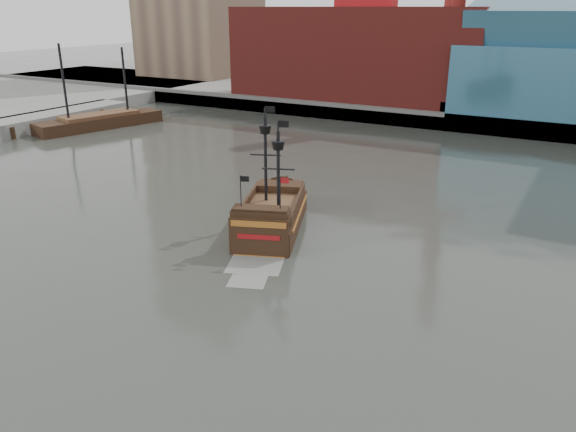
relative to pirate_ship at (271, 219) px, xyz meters
The scene contains 6 objects.
ground 18.06m from the pirate_ship, 67.47° to the right, with size 400.00×400.00×0.00m, color #292C27.
promenade_far 75.66m from the pirate_ship, 84.76° to the left, with size 220.00×60.00×2.00m, color slate.
seawall 46.36m from the pirate_ship, 81.43° to the left, with size 220.00×1.00×2.60m, color #4C4C49.
pier 52.81m from the pirate_ship, 165.36° to the left, with size 6.00×40.00×2.00m, color slate.
pirate_ship is the anchor object (origin of this frame).
docked_vessel 48.74m from the pirate_ship, 152.52° to the left, with size 8.98×19.42×12.89m.
Camera 1 is at (14.99, -19.51, 16.93)m, focal length 35.00 mm.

